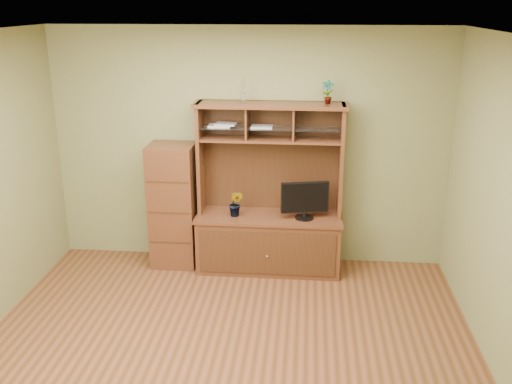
# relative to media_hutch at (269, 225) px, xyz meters

# --- Properties ---
(room) EXTENTS (4.54, 4.04, 2.74)m
(room) POSITION_rel_media_hutch_xyz_m (-0.26, -1.73, 0.83)
(room) COLOR #502E17
(room) RESTS_ON ground
(media_hutch) EXTENTS (1.66, 0.61, 1.90)m
(media_hutch) POSITION_rel_media_hutch_xyz_m (0.00, 0.00, 0.00)
(media_hutch) COLOR #4B2315
(media_hutch) RESTS_ON room
(monitor) EXTENTS (0.53, 0.20, 0.42)m
(monitor) POSITION_rel_media_hutch_xyz_m (0.40, -0.08, 0.35)
(monitor) COLOR black
(monitor) RESTS_ON media_hutch
(orchid_plant) EXTENTS (0.20, 0.18, 0.30)m
(orchid_plant) POSITION_rel_media_hutch_xyz_m (-0.37, -0.08, 0.28)
(orchid_plant) COLOR #2A501B
(orchid_plant) RESTS_ON media_hutch
(top_plant) EXTENTS (0.15, 0.11, 0.25)m
(top_plant) POSITION_rel_media_hutch_xyz_m (0.60, 0.08, 1.51)
(top_plant) COLOR #2E6523
(top_plant) RESTS_ON media_hutch
(reed_diffuser) EXTENTS (0.06, 0.06, 0.28)m
(reed_diffuser) POSITION_rel_media_hutch_xyz_m (-0.29, 0.08, 1.49)
(reed_diffuser) COLOR silver
(reed_diffuser) RESTS_ON media_hutch
(magazines) EXTENTS (0.71, 0.19, 0.04)m
(magazines) POSITION_rel_media_hutch_xyz_m (-0.38, 0.08, 1.13)
(magazines) COLOR #BBBBC0
(magazines) RESTS_ON media_hutch
(side_cabinet) EXTENTS (0.51, 0.46, 1.43)m
(side_cabinet) POSITION_rel_media_hutch_xyz_m (-1.10, 0.02, 0.19)
(side_cabinet) COLOR #4B2315
(side_cabinet) RESTS_ON room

